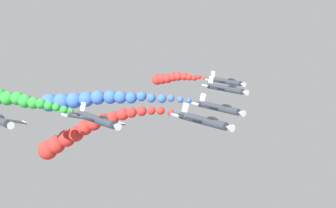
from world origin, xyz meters
TOP-DOWN VIEW (x-y plane):
  - airplane_lead at (5.41, 15.01)m, footprint 9.25×10.35m
  - smoke_trail_lead at (9.32, -14.45)m, footprint 8.32×31.13m
  - airplane_left_inner at (-5.81, 5.78)m, footprint 9.32×10.35m
  - smoke_trail_left_inner at (2.25, -23.26)m, footprint 14.43×30.64m
  - airplane_right_inner at (16.16, 5.19)m, footprint 9.33×10.35m
  - airplane_left_outer at (-15.97, -3.64)m, footprint 9.40×10.35m
  - airplane_trailing at (-26.79, -15.11)m, footprint 9.48×10.35m
  - smoke_trail_trailing at (-25.59, -33.03)m, footprint 3.82×16.81m

SIDE VIEW (x-z plane):
  - smoke_trail_lead at x=9.32m, z-range 118.07..131.31m
  - smoke_trail_left_inner at x=2.25m, z-range 126.20..131.63m
  - smoke_trail_trailing at x=-25.59m, z-range 127.79..131.60m
  - airplane_trailing at x=-26.79m, z-range 129.47..132.30m
  - airplane_left_inner at x=-5.81m, z-range 129.29..132.53m
  - airplane_right_inner at x=16.16m, z-range 130.18..133.41m
  - airplane_left_outer at x=-15.97m, z-range 130.30..133.38m
  - airplane_lead at x=5.41m, z-range 130.22..133.60m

